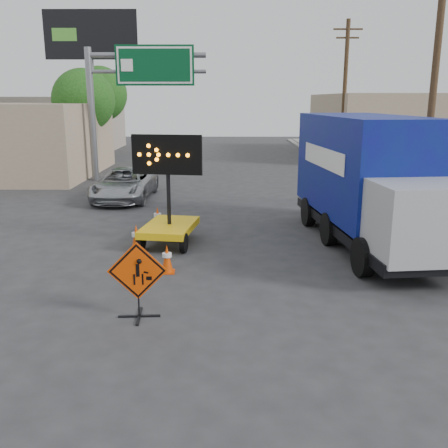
{
  "coord_description": "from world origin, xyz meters",
  "views": [
    {
      "loc": [
        0.57,
        -8.6,
        4.24
      ],
      "look_at": [
        0.51,
        2.35,
        1.49
      ],
      "focal_mm": 40.0,
      "sensor_mm": 36.0,
      "label": 1
    }
  ],
  "objects_px": {
    "arrow_board": "(169,221)",
    "construction_sign": "(138,278)",
    "box_truck": "(369,188)",
    "pickup_truck": "(125,184)"
  },
  "relations": [
    {
      "from": "box_truck",
      "to": "pickup_truck",
      "type": "bearing_deg",
      "value": 135.49
    },
    {
      "from": "pickup_truck",
      "to": "construction_sign",
      "type": "bearing_deg",
      "value": -75.32
    },
    {
      "from": "construction_sign",
      "to": "arrow_board",
      "type": "height_order",
      "value": "arrow_board"
    },
    {
      "from": "pickup_truck",
      "to": "arrow_board",
      "type": "bearing_deg",
      "value": -66.35
    },
    {
      "from": "arrow_board",
      "to": "construction_sign",
      "type": "bearing_deg",
      "value": -81.67
    },
    {
      "from": "construction_sign",
      "to": "arrow_board",
      "type": "bearing_deg",
      "value": 86.05
    },
    {
      "from": "arrow_board",
      "to": "pickup_truck",
      "type": "xyz_separation_m",
      "value": [
        -2.69,
        6.87,
        -0.05
      ]
    },
    {
      "from": "arrow_board",
      "to": "box_truck",
      "type": "distance_m",
      "value": 5.98
    },
    {
      "from": "construction_sign",
      "to": "pickup_truck",
      "type": "xyz_separation_m",
      "value": [
        -2.66,
        12.07,
        -0.16
      ]
    },
    {
      "from": "construction_sign",
      "to": "pickup_truck",
      "type": "relative_size",
      "value": 0.32
    }
  ]
}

